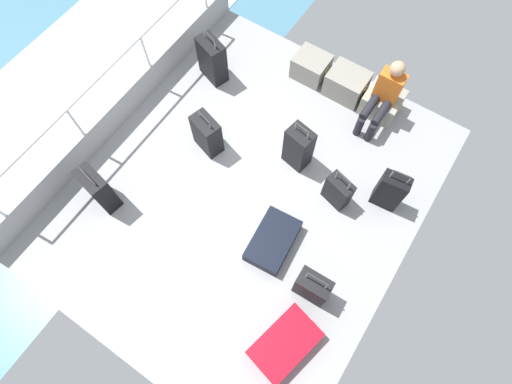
# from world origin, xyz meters

# --- Properties ---
(ground_plane) EXTENTS (4.40, 5.20, 0.06)m
(ground_plane) POSITION_xyz_m (0.00, 0.00, -0.03)
(ground_plane) COLOR #939699
(gunwale_port) EXTENTS (0.06, 5.20, 0.45)m
(gunwale_port) POSITION_xyz_m (-2.17, 0.00, 0.23)
(gunwale_port) COLOR #939699
(gunwale_port) RESTS_ON ground_plane
(railing_port) EXTENTS (0.04, 4.20, 1.02)m
(railing_port) POSITION_xyz_m (-2.17, 0.00, 0.78)
(railing_port) COLOR silver
(railing_port) RESTS_ON ground_plane
(sea_wake) EXTENTS (12.00, 12.00, 0.01)m
(sea_wake) POSITION_xyz_m (-3.60, 0.00, -0.34)
(sea_wake) COLOR teal
(sea_wake) RESTS_ON ground_plane
(cargo_crate_0) EXTENTS (0.54, 0.44, 0.38)m
(cargo_crate_0) POSITION_xyz_m (-0.30, 2.18, 0.19)
(cargo_crate_0) COLOR gray
(cargo_crate_0) RESTS_ON ground_plane
(cargo_crate_1) EXTENTS (0.60, 0.46, 0.41)m
(cargo_crate_1) POSITION_xyz_m (0.31, 2.17, 0.21)
(cargo_crate_1) COLOR gray
(cargo_crate_1) RESTS_ON ground_plane
(cargo_crate_2) EXTENTS (0.55, 0.50, 0.36)m
(cargo_crate_2) POSITION_xyz_m (0.90, 2.19, 0.18)
(cargo_crate_2) COLOR gray
(cargo_crate_2) RESTS_ON ground_plane
(passenger_seated) EXTENTS (0.34, 0.66, 1.06)m
(passenger_seated) POSITION_xyz_m (0.90, 2.01, 0.55)
(passenger_seated) COLOR orange
(passenger_seated) RESTS_ON ground_plane
(suitcase_0) EXTENTS (0.41, 0.24, 0.75)m
(suitcase_0) POSITION_xyz_m (1.40, -0.72, 0.28)
(suitcase_0) COLOR black
(suitcase_0) RESTS_ON ground_plane
(suitcase_1) EXTENTS (0.38, 0.31, 0.86)m
(suitcase_1) POSITION_xyz_m (0.31, 0.76, 0.36)
(suitcase_1) COLOR black
(suitcase_1) RESTS_ON ground_plane
(suitcase_2) EXTENTS (0.48, 0.31, 0.77)m
(suitcase_2) POSITION_xyz_m (-1.53, -1.17, 0.34)
(suitcase_2) COLOR black
(suitcase_2) RESTS_ON ground_plane
(suitcase_3) EXTENTS (0.50, 0.38, 0.84)m
(suitcase_3) POSITION_xyz_m (-1.54, 1.34, 0.35)
(suitcase_3) COLOR black
(suitcase_3) RESTS_ON ground_plane
(suitcase_4) EXTENTS (0.54, 0.80, 0.21)m
(suitcase_4) POSITION_xyz_m (0.69, -0.45, 0.10)
(suitcase_4) COLOR black
(suitcase_4) RESTS_ON ground_plane
(suitcase_5) EXTENTS (0.39, 0.28, 0.69)m
(suitcase_5) POSITION_xyz_m (1.05, 0.54, 0.26)
(suitcase_5) COLOR black
(suitcase_5) RESTS_ON ground_plane
(suitcase_6) EXTENTS (0.67, 0.90, 0.20)m
(suitcase_6) POSITION_xyz_m (1.47, -1.42, 0.10)
(suitcase_6) COLOR #B70C1E
(suitcase_6) RESTS_ON ground_plane
(suitcase_7) EXTENTS (0.37, 0.24, 0.84)m
(suitcase_7) POSITION_xyz_m (1.62, 0.88, 0.34)
(suitcase_7) COLOR black
(suitcase_7) RESTS_ON ground_plane
(suitcase_8) EXTENTS (0.46, 0.35, 0.73)m
(suitcase_8) POSITION_xyz_m (-0.86, 0.28, 0.31)
(suitcase_8) COLOR black
(suitcase_8) RESTS_ON ground_plane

